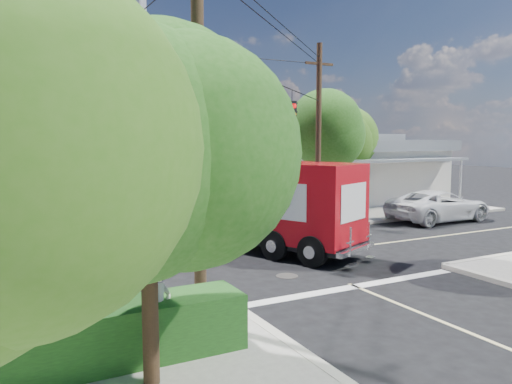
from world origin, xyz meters
TOP-DOWN VIEW (x-y plane):
  - ground at (0.00, 0.00)m, footprint 120.00×120.00m
  - sidewalk_ne at (10.88, 10.88)m, footprint 14.12×14.12m
  - road_markings at (0.00, -1.47)m, footprint 32.00×32.00m
  - building_ne at (12.50, 11.97)m, footprint 11.80×10.20m
  - radio_tower at (0.50, 20.00)m, footprint 0.80×0.80m
  - tree_sw_front at (-6.99, -7.54)m, footprint 3.88×3.78m
  - tree_ne_front at (7.21, 6.76)m, footprint 4.21×4.14m
  - tree_ne_back at (9.81, 8.96)m, footprint 3.77×3.66m
  - palm_nw_front at (-7.50, 7.50)m, footprint 3.01×3.08m
  - utility_poles at (-1.58, 1.60)m, footprint 12.00×10.68m
  - picket_fence at (-7.80, -5.60)m, footprint 5.94×0.06m
  - hedge_sw at (-8.00, -6.40)m, footprint 6.20×1.20m
  - vending_boxes at (6.50, 6.20)m, footprint 1.90×0.50m
  - delivery_truck at (0.07, 1.08)m, footprint 5.36×8.22m
  - parked_car at (11.41, 3.02)m, footprint 5.88×2.80m
  - pedestrian at (-6.58, -6.50)m, footprint 0.76×0.65m

SIDE VIEW (x-z plane):
  - ground at x=0.00m, z-range 0.00..0.00m
  - road_markings at x=0.00m, z-range 0.00..0.01m
  - sidewalk_ne at x=10.88m, z-range 0.00..0.14m
  - picket_fence at x=-7.80m, z-range 0.18..1.18m
  - hedge_sw at x=-8.00m, z-range 0.14..1.24m
  - vending_boxes at x=6.50m, z-range 0.14..1.24m
  - parked_car at x=11.41m, z-range 0.00..1.62m
  - pedestrian at x=-6.58m, z-range 0.14..1.90m
  - delivery_truck at x=0.07m, z-range 0.03..3.48m
  - building_ne at x=12.50m, z-range 0.07..4.57m
  - tree_ne_back at x=9.81m, z-range 1.27..7.10m
  - tree_sw_front at x=-6.99m, z-range 1.32..7.35m
  - utility_poles at x=-1.58m, z-range 0.17..9.17m
  - tree_ne_front at x=7.21m, z-range 1.44..8.09m
  - palm_nw_front at x=-7.50m, z-range 2.25..7.84m
  - radio_tower at x=0.50m, z-range -2.86..14.14m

